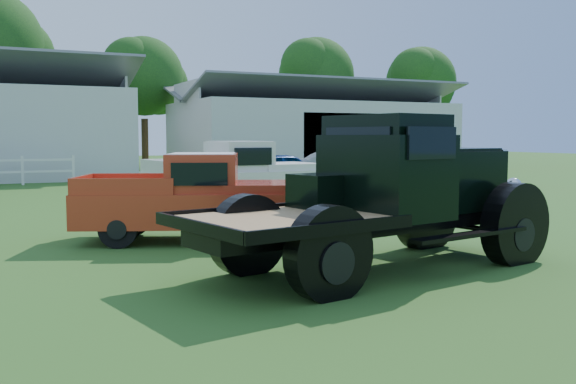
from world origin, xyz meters
name	(u,v)px	position (x,y,z in m)	size (l,w,h in m)	color
ground	(310,268)	(0.00, 0.00, 0.00)	(120.00, 120.00, 0.00)	#336923
shed_right	(312,127)	(14.00, 27.00, 2.60)	(16.80, 9.20, 5.20)	#ABABAB
tree_c	(144,98)	(5.00, 33.00, 4.50)	(5.40, 5.40, 9.00)	#163614
tree_d	(316,96)	(18.00, 34.00, 5.00)	(6.00, 6.00, 10.00)	#163614
tree_e	(421,101)	(26.00, 32.00, 4.75)	(5.70, 5.70, 9.50)	#163614
vintage_flatbed	(379,193)	(0.88, -0.52, 1.14)	(5.77, 2.29, 2.29)	black
red_pickup	(198,197)	(-0.74, 3.18, 0.84)	(4.62, 1.77, 1.68)	#B3311C
white_pickup	(236,176)	(1.74, 7.76, 0.91)	(4.95, 1.92, 1.82)	silver
misc_car_blue	(282,172)	(5.40, 12.73, 0.71)	(1.68, 4.18, 1.43)	navy
misc_car_grey	(352,169)	(8.50, 12.98, 0.75)	(1.58, 4.54, 1.50)	gray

